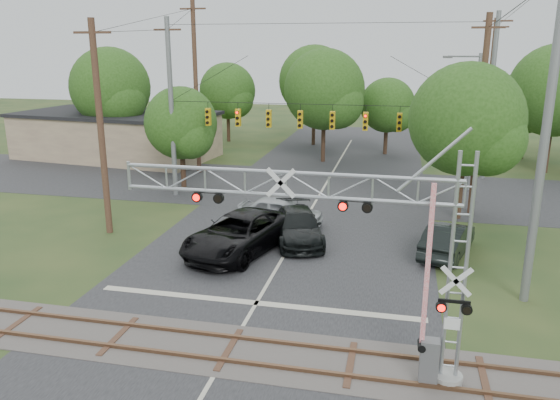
% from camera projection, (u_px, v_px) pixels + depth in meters
% --- Properties ---
extents(ground, '(160.00, 160.00, 0.00)m').
position_uv_depth(ground, '(208.00, 386.00, 16.13)').
color(ground, '#233B1B').
rests_on(ground, ground).
extents(road_main, '(14.00, 90.00, 0.02)m').
position_uv_depth(road_main, '(281.00, 261.00, 25.53)').
color(road_main, '#242326').
rests_on(road_main, ground).
extents(road_cross, '(90.00, 12.00, 0.02)m').
position_uv_depth(road_cross, '(324.00, 188.00, 38.68)').
color(road_cross, '#242326').
rests_on(road_cross, ground).
extents(railroad_track, '(90.00, 3.20, 0.17)m').
position_uv_depth(railroad_track, '(229.00, 350.00, 18.00)').
color(railroad_track, '#504945').
rests_on(railroad_track, ground).
extents(crossing_gantry, '(10.39, 0.90, 7.03)m').
position_uv_depth(crossing_gantry, '(350.00, 239.00, 15.69)').
color(crossing_gantry, gray).
rests_on(crossing_gantry, ground).
extents(traffic_signal_span, '(19.34, 0.36, 11.50)m').
position_uv_depth(traffic_signal_span, '(330.00, 115.00, 33.21)').
color(traffic_signal_span, gray).
rests_on(traffic_signal_span, ground).
extents(pickup_black, '(4.94, 7.43, 1.89)m').
position_uv_depth(pickup_black, '(240.00, 234.00, 26.42)').
color(pickup_black, black).
rests_on(pickup_black, ground).
extents(car_dark, '(3.78, 5.94, 1.60)m').
position_uv_depth(car_dark, '(298.00, 226.00, 28.01)').
color(car_dark, black).
rests_on(car_dark, ground).
extents(sedan_silver, '(4.95, 2.40, 1.63)m').
position_uv_depth(sedan_silver, '(280.00, 212.00, 30.39)').
color(sedan_silver, '#AAAEB2').
rests_on(sedan_silver, ground).
extents(suv_dark, '(3.01, 5.11, 1.59)m').
position_uv_depth(suv_dark, '(448.00, 239.00, 26.07)').
color(suv_dark, black).
rests_on(suv_dark, ground).
extents(commercial_building, '(18.26, 10.87, 4.04)m').
position_uv_depth(commercial_building, '(117.00, 135.00, 49.05)').
color(commercial_building, '#89725B').
rests_on(commercial_building, ground).
extents(streetlight, '(2.47, 0.26, 9.27)m').
position_uv_depth(streetlight, '(472.00, 116.00, 36.75)').
color(streetlight, gray).
rests_on(streetlight, ground).
extents(utility_poles, '(24.36, 26.78, 13.07)m').
position_uv_depth(utility_poles, '(364.00, 103.00, 34.76)').
color(utility_poles, '#442A1F').
rests_on(utility_poles, ground).
extents(treeline, '(51.38, 29.37, 9.98)m').
position_uv_depth(treeline, '(337.00, 94.00, 46.27)').
color(treeline, '#39261A').
rests_on(treeline, ground).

